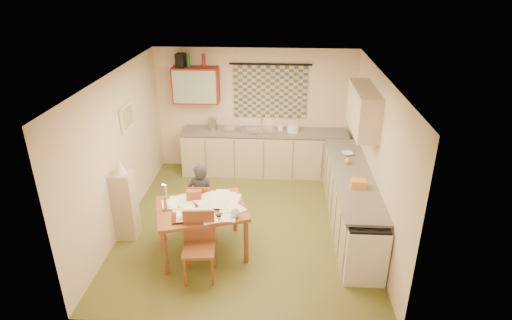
# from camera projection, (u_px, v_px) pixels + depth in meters

# --- Properties ---
(floor) EXTENTS (4.00, 4.50, 0.02)m
(floor) POSITION_uv_depth(u_px,v_px,m) (247.00, 224.00, 7.15)
(floor) COLOR brown
(floor) RESTS_ON ground
(ceiling) EXTENTS (4.00, 4.50, 0.02)m
(ceiling) POSITION_uv_depth(u_px,v_px,m) (245.00, 75.00, 6.10)
(ceiling) COLOR white
(ceiling) RESTS_ON floor
(wall_back) EXTENTS (4.00, 0.02, 2.50)m
(wall_back) POSITION_uv_depth(u_px,v_px,m) (255.00, 110.00, 8.68)
(wall_back) COLOR beige
(wall_back) RESTS_ON floor
(wall_front) EXTENTS (4.00, 0.02, 2.50)m
(wall_front) POSITION_uv_depth(u_px,v_px,m) (228.00, 241.00, 4.58)
(wall_front) COLOR beige
(wall_front) RESTS_ON floor
(wall_left) EXTENTS (0.02, 4.50, 2.50)m
(wall_left) POSITION_uv_depth(u_px,v_px,m) (119.00, 152.00, 6.74)
(wall_left) COLOR beige
(wall_left) RESTS_ON floor
(wall_right) EXTENTS (0.02, 4.50, 2.50)m
(wall_right) POSITION_uv_depth(u_px,v_px,m) (377.00, 159.00, 6.51)
(wall_right) COLOR beige
(wall_right) RESTS_ON floor
(window_blind) EXTENTS (1.45, 0.03, 1.05)m
(window_blind) POSITION_uv_depth(u_px,v_px,m) (270.00, 92.00, 8.46)
(window_blind) COLOR navy
(window_blind) RESTS_ON wall_back
(curtain_rod) EXTENTS (1.60, 0.04, 0.04)m
(curtain_rod) POSITION_uv_depth(u_px,v_px,m) (271.00, 64.00, 8.21)
(curtain_rod) COLOR black
(curtain_rod) RESTS_ON wall_back
(wall_cabinet) EXTENTS (0.90, 0.34, 0.70)m
(wall_cabinet) POSITION_uv_depth(u_px,v_px,m) (196.00, 85.00, 8.35)
(wall_cabinet) COLOR maroon
(wall_cabinet) RESTS_ON wall_back
(wall_cabinet_glass) EXTENTS (0.84, 0.02, 0.64)m
(wall_cabinet_glass) POSITION_uv_depth(u_px,v_px,m) (194.00, 87.00, 8.20)
(wall_cabinet_glass) COLOR #99B2A5
(wall_cabinet_glass) RESTS_ON wall_back
(upper_cabinet_right) EXTENTS (0.34, 1.30, 0.70)m
(upper_cabinet_right) POSITION_uv_depth(u_px,v_px,m) (363.00, 110.00, 6.77)
(upper_cabinet_right) COLOR tan
(upper_cabinet_right) RESTS_ON wall_right
(framed_print) EXTENTS (0.04, 0.50, 0.40)m
(framed_print) POSITION_uv_depth(u_px,v_px,m) (127.00, 117.00, 6.91)
(framed_print) COLOR #F4EDCA
(framed_print) RESTS_ON wall_left
(print_canvas) EXTENTS (0.01, 0.42, 0.32)m
(print_canvas) POSITION_uv_depth(u_px,v_px,m) (128.00, 117.00, 6.91)
(print_canvas) COLOR beige
(print_canvas) RESTS_ON wall_left
(counter_back) EXTENTS (3.30, 0.62, 0.92)m
(counter_back) POSITION_uv_depth(u_px,v_px,m) (264.00, 153.00, 8.72)
(counter_back) COLOR tan
(counter_back) RESTS_ON floor
(counter_right) EXTENTS (0.62, 2.95, 0.92)m
(counter_right) POSITION_uv_depth(u_px,v_px,m) (351.00, 199.00, 6.98)
(counter_right) COLOR tan
(counter_right) RESTS_ON floor
(stove) EXTENTS (0.56, 0.56, 0.87)m
(stove) POSITION_uv_depth(u_px,v_px,m) (364.00, 249.00, 5.80)
(stove) COLOR white
(stove) RESTS_ON floor
(sink) EXTENTS (0.63, 0.56, 0.10)m
(sink) POSITION_uv_depth(u_px,v_px,m) (261.00, 133.00, 8.54)
(sink) COLOR silver
(sink) RESTS_ON counter_back
(tap) EXTENTS (0.04, 0.04, 0.28)m
(tap) POSITION_uv_depth(u_px,v_px,m) (262.00, 121.00, 8.63)
(tap) COLOR silver
(tap) RESTS_ON counter_back
(dish_rack) EXTENTS (0.38, 0.33, 0.06)m
(dish_rack) POSITION_uv_depth(u_px,v_px,m) (233.00, 129.00, 8.55)
(dish_rack) COLOR silver
(dish_rack) RESTS_ON counter_back
(kettle) EXTENTS (0.24, 0.24, 0.24)m
(kettle) POSITION_uv_depth(u_px,v_px,m) (213.00, 124.00, 8.53)
(kettle) COLOR silver
(kettle) RESTS_ON counter_back
(mixing_bowl) EXTENTS (0.25, 0.25, 0.16)m
(mixing_bowl) POSITION_uv_depth(u_px,v_px,m) (293.00, 128.00, 8.46)
(mixing_bowl) COLOR white
(mixing_bowl) RESTS_ON counter_back
(soap_bottle) EXTENTS (0.12, 0.12, 0.18)m
(soap_bottle) POSITION_uv_depth(u_px,v_px,m) (280.00, 126.00, 8.51)
(soap_bottle) COLOR white
(soap_bottle) RESTS_ON counter_back
(bowl) EXTENTS (0.25, 0.25, 0.05)m
(bowl) POSITION_uv_depth(u_px,v_px,m) (347.00, 154.00, 7.44)
(bowl) COLOR white
(bowl) RESTS_ON counter_right
(orange_bag) EXTENTS (0.22, 0.16, 0.12)m
(orange_bag) POSITION_uv_depth(u_px,v_px,m) (358.00, 184.00, 6.35)
(orange_bag) COLOR orange
(orange_bag) RESTS_ON counter_right
(fruit_orange) EXTENTS (0.10, 0.10, 0.10)m
(fruit_orange) POSITION_uv_depth(u_px,v_px,m) (347.00, 161.00, 7.10)
(fruit_orange) COLOR orange
(fruit_orange) RESTS_ON counter_right
(speaker) EXTENTS (0.18, 0.22, 0.26)m
(speaker) POSITION_uv_depth(u_px,v_px,m) (181.00, 60.00, 8.17)
(speaker) COLOR black
(speaker) RESTS_ON wall_cabinet
(bottle_green) EXTENTS (0.09, 0.09, 0.26)m
(bottle_green) POSITION_uv_depth(u_px,v_px,m) (188.00, 60.00, 8.16)
(bottle_green) COLOR #195926
(bottle_green) RESTS_ON wall_cabinet
(bottle_brown) EXTENTS (0.09, 0.09, 0.26)m
(bottle_brown) POSITION_uv_depth(u_px,v_px,m) (204.00, 60.00, 8.14)
(bottle_brown) COLOR maroon
(bottle_brown) RESTS_ON wall_cabinet
(dining_table) EXTENTS (1.48, 1.28, 0.75)m
(dining_table) POSITION_uv_depth(u_px,v_px,m) (203.00, 229.00, 6.32)
(dining_table) COLOR brown
(dining_table) RESTS_ON floor
(chair_far) EXTENTS (0.40, 0.40, 0.84)m
(chair_far) POSITION_uv_depth(u_px,v_px,m) (201.00, 214.00, 6.92)
(chair_far) COLOR brown
(chair_far) RESTS_ON floor
(chair_near) EXTENTS (0.47, 0.47, 0.94)m
(chair_near) POSITION_uv_depth(u_px,v_px,m) (200.00, 258.00, 5.83)
(chair_near) COLOR brown
(chair_near) RESTS_ON floor
(person) EXTENTS (0.44, 0.30, 1.17)m
(person) POSITION_uv_depth(u_px,v_px,m) (201.00, 198.00, 6.76)
(person) COLOR black
(person) RESTS_ON floor
(shelf_stand) EXTENTS (0.32, 0.30, 1.11)m
(shelf_stand) POSITION_uv_depth(u_px,v_px,m) (125.00, 206.00, 6.59)
(shelf_stand) COLOR tan
(shelf_stand) RESTS_ON floor
(lampshade) EXTENTS (0.20, 0.20, 0.22)m
(lampshade) POSITION_uv_depth(u_px,v_px,m) (119.00, 167.00, 6.31)
(lampshade) COLOR #F4EDCA
(lampshade) RESTS_ON shelf_stand
(letter_rack) EXTENTS (0.23, 0.13, 0.16)m
(letter_rack) POSITION_uv_depth(u_px,v_px,m) (194.00, 195.00, 6.33)
(letter_rack) COLOR brown
(letter_rack) RESTS_ON dining_table
(mug) EXTENTS (0.18, 0.18, 0.10)m
(mug) POSITION_uv_depth(u_px,v_px,m) (235.00, 214.00, 5.92)
(mug) COLOR white
(mug) RESTS_ON dining_table
(magazine) EXTENTS (0.31, 0.35, 0.03)m
(magazine) POSITION_uv_depth(u_px,v_px,m) (172.00, 219.00, 5.87)
(magazine) COLOR maroon
(magazine) RESTS_ON dining_table
(book) EXTENTS (0.34, 0.35, 0.02)m
(book) POSITION_uv_depth(u_px,v_px,m) (173.00, 213.00, 6.02)
(book) COLOR orange
(book) RESTS_ON dining_table
(orange_box) EXTENTS (0.14, 0.12, 0.04)m
(orange_box) POSITION_uv_depth(u_px,v_px,m) (181.00, 219.00, 5.85)
(orange_box) COLOR orange
(orange_box) RESTS_ON dining_table
(eyeglasses) EXTENTS (0.14, 0.06, 0.02)m
(eyeglasses) POSITION_uv_depth(u_px,v_px,m) (216.00, 216.00, 5.94)
(eyeglasses) COLOR black
(eyeglasses) RESTS_ON dining_table
(candle_holder) EXTENTS (0.07, 0.07, 0.18)m
(candle_holder) POSITION_uv_depth(u_px,v_px,m) (166.00, 205.00, 6.06)
(candle_holder) COLOR silver
(candle_holder) RESTS_ON dining_table
(candle) EXTENTS (0.03, 0.03, 0.22)m
(candle) POSITION_uv_depth(u_px,v_px,m) (166.00, 192.00, 5.99)
(candle) COLOR white
(candle) RESTS_ON dining_table
(candle_flame) EXTENTS (0.02, 0.02, 0.02)m
(candle_flame) POSITION_uv_depth(u_px,v_px,m) (163.00, 185.00, 5.93)
(candle_flame) COLOR #FFCC66
(candle_flame) RESTS_ON dining_table
(papers) EXTENTS (1.30, 1.03, 0.03)m
(papers) POSITION_uv_depth(u_px,v_px,m) (207.00, 204.00, 6.23)
(papers) COLOR white
(papers) RESTS_ON dining_table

